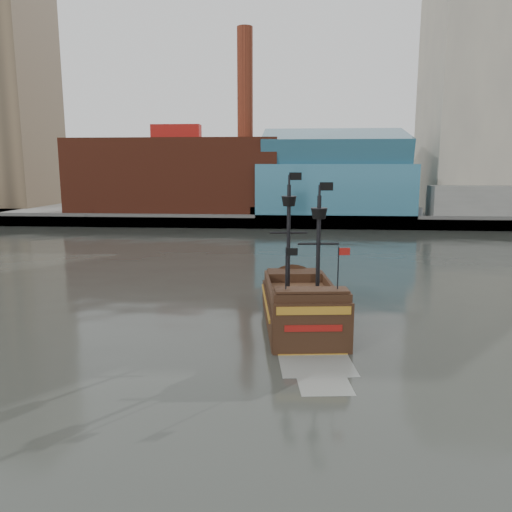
{
  "coord_description": "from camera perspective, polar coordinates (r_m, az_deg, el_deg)",
  "views": [
    {
      "loc": [
        2.74,
        -31.15,
        11.54
      ],
      "look_at": [
        -0.65,
        10.72,
        4.0
      ],
      "focal_mm": 35.0,
      "sensor_mm": 36.0,
      "label": 1
    }
  ],
  "objects": [
    {
      "name": "ground",
      "position": [
        33.33,
        -0.38,
        -10.08
      ],
      "size": [
        400.0,
        400.0,
        0.0
      ],
      "primitive_type": "plane",
      "color": "#2C2E29",
      "rests_on": "ground"
    },
    {
      "name": "skyline",
      "position": [
        116.47,
        6.06,
        16.54
      ],
      "size": [
        149.0,
        45.0,
        62.0
      ],
      "color": "brown",
      "rests_on": "promenade_far"
    },
    {
      "name": "pirate_ship",
      "position": [
        37.17,
        5.18,
        -6.21
      ],
      "size": [
        6.51,
        16.38,
        11.94
      ],
      "rotation": [
        0.0,
        0.0,
        0.11
      ],
      "color": "black",
      "rests_on": "ground"
    },
    {
      "name": "promenade_far",
      "position": [
        123.63,
        3.35,
        5.27
      ],
      "size": [
        220.0,
        60.0,
        2.0
      ],
      "primitive_type": "cube",
      "color": "slate",
      "rests_on": "ground"
    },
    {
      "name": "seawall",
      "position": [
        94.25,
        2.94,
        3.93
      ],
      "size": [
        220.0,
        1.0,
        2.6
      ],
      "primitive_type": "cube",
      "color": "#4C4C49",
      "rests_on": "ground"
    }
  ]
}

